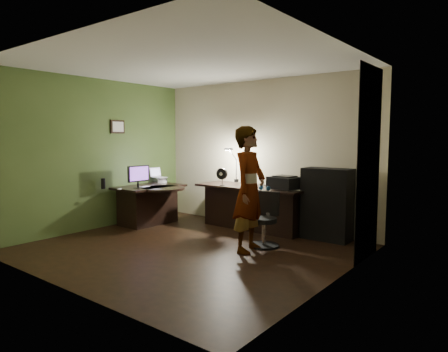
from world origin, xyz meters
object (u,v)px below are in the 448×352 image
Objects in this scene: desk_left at (150,205)px; person at (249,189)px; cabinet at (327,204)px; office_chair at (264,220)px; monitor at (138,180)px; desk_right at (251,208)px.

person is at bearing -6.68° from desk_left.
person reaches higher than cabinet.
cabinet is at bearing 18.24° from desk_left.
desk_left is at bearing 169.66° from office_chair.
monitor is 0.56× the size of office_chair.
cabinet is at bearing -33.43° from person.
desk_right is at bearing 25.83° from desk_left.
desk_right is 2.13m from monitor.
office_chair is (2.51, 0.33, -0.47)m from monitor.
cabinet is 3.36m from monitor.
monitor reaches higher than office_chair.
desk_right reaches higher than desk_left.
cabinet reaches higher than office_chair.
person is (2.47, -0.02, 0.03)m from monitor.
monitor is (-3.09, -1.30, 0.30)m from cabinet.
desk_left is 0.61× the size of desk_right.
cabinet is 0.64× the size of person.
desk_left is at bearing -162.65° from cabinet.
cabinet is at bearing 49.07° from office_chair.
desk_right is 1.48m from person.
monitor is at bearing 81.29° from person.
person reaches higher than desk_right.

